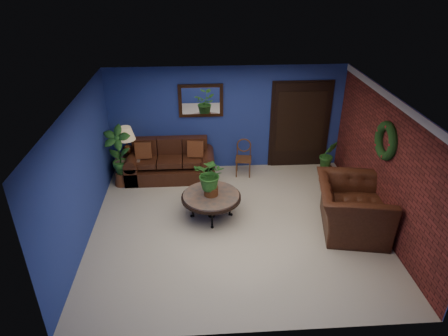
{
  "coord_description": "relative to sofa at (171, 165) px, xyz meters",
  "views": [
    {
      "loc": [
        -0.64,
        -6.29,
        4.63
      ],
      "look_at": [
        -0.19,
        0.55,
        0.98
      ],
      "focal_mm": 32.0,
      "sensor_mm": 36.0,
      "label": 1
    }
  ],
  "objects": [
    {
      "name": "end_table",
      "position": [
        -0.95,
        -0.03,
        0.12
      ],
      "size": [
        0.61,
        0.61,
        0.56
      ],
      "color": "#4D4743",
      "rests_on": "ground"
    },
    {
      "name": "wall_right_brick",
      "position": [
        4.1,
        -2.08,
        0.95
      ],
      "size": [
        0.04,
        5.0,
        2.5
      ],
      "primitive_type": "cube",
      "color": "maroon",
      "rests_on": "ground"
    },
    {
      "name": "sofa",
      "position": [
        0.0,
        0.0,
        0.0
      ],
      "size": [
        2.03,
        0.88,
        0.92
      ],
      "color": "#432013",
      "rests_on": "ground"
    },
    {
      "name": "coffee_plant",
      "position": [
        0.89,
        -1.72,
        0.64
      ],
      "size": [
        0.75,
        0.7,
        0.79
      ],
      "color": "#5C2F17",
      "rests_on": "coffee_table"
    },
    {
      "name": "ceiling",
      "position": [
        1.35,
        -2.08,
        2.2
      ],
      "size": [
        5.5,
        5.0,
        0.02
      ],
      "primitive_type": "cube",
      "color": "silver",
      "rests_on": "wall_back"
    },
    {
      "name": "wall_left",
      "position": [
        -1.4,
        -2.08,
        0.95
      ],
      "size": [
        0.04,
        5.0,
        2.5
      ],
      "primitive_type": "cube",
      "color": "navy",
      "rests_on": "ground"
    },
    {
      "name": "wreath",
      "position": [
        4.04,
        -2.03,
        1.4
      ],
      "size": [
        0.16,
        0.72,
        0.72
      ],
      "primitive_type": "torus",
      "rotation": [
        0.0,
        1.57,
        0.0
      ],
      "color": "black",
      "rests_on": "wall_right_brick"
    },
    {
      "name": "wall_mirror",
      "position": [
        0.75,
        0.38,
        1.42
      ],
      "size": [
        1.02,
        0.06,
        0.77
      ],
      "primitive_type": "cube",
      "color": "#3D2312",
      "rests_on": "wall_back"
    },
    {
      "name": "wall_back",
      "position": [
        1.35,
        0.42,
        0.95
      ],
      "size": [
        5.5,
        0.04,
        2.5
      ],
      "primitive_type": "cube",
      "color": "navy",
      "rests_on": "ground"
    },
    {
      "name": "closet_door",
      "position": [
        3.1,
        0.39,
        0.75
      ],
      "size": [
        1.44,
        0.06,
        2.18
      ],
      "primitive_type": "cube",
      "color": "black",
      "rests_on": "wall_back"
    },
    {
      "name": "tall_plant",
      "position": [
        -1.1,
        -0.32,
        0.46
      ],
      "size": [
        0.67,
        0.51,
        1.41
      ],
      "color": "brown",
      "rests_on": "ground"
    },
    {
      "name": "floor",
      "position": [
        1.35,
        -2.08,
        -0.3
      ],
      "size": [
        5.5,
        5.5,
        0.0
      ],
      "primitive_type": "plane",
      "color": "beige",
      "rests_on": "ground"
    },
    {
      "name": "side_chair",
      "position": [
        1.72,
        0.04,
        0.19
      ],
      "size": [
        0.41,
        0.41,
        0.86
      ],
      "rotation": [
        0.0,
        0.0,
        -0.14
      ],
      "color": "brown",
      "rests_on": "ground"
    },
    {
      "name": "armchair",
      "position": [
        3.5,
        -2.31,
        0.18
      ],
      "size": [
        1.53,
        1.68,
        0.95
      ],
      "primitive_type": "imported",
      "rotation": [
        0.0,
        0.0,
        1.38
      ],
      "color": "#432013",
      "rests_on": "ground"
    },
    {
      "name": "table_lamp",
      "position": [
        -0.95,
        -0.03,
        0.71
      ],
      "size": [
        0.42,
        0.42,
        0.7
      ],
      "color": "#3D2312",
      "rests_on": "end_table"
    },
    {
      "name": "floor_plant",
      "position": [
        3.7,
        -0.13,
        0.15
      ],
      "size": [
        0.42,
        0.35,
        0.86
      ],
      "color": "#5C2F17",
      "rests_on": "ground"
    },
    {
      "name": "crown_molding",
      "position": [
        4.07,
        -2.08,
        2.13
      ],
      "size": [
        0.03,
        5.0,
        0.14
      ],
      "primitive_type": "cube",
      "color": "white",
      "rests_on": "wall_right_brick"
    },
    {
      "name": "coffee_table",
      "position": [
        0.89,
        -1.72,
        0.15
      ],
      "size": [
        1.17,
        1.17,
        0.5
      ],
      "rotation": [
        0.0,
        0.0,
        -0.37
      ],
      "color": "#4D4743",
      "rests_on": "ground"
    }
  ]
}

